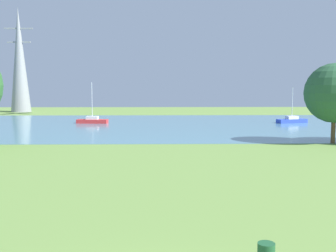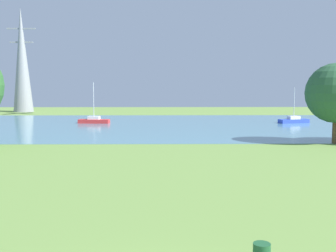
{
  "view_description": "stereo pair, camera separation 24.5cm",
  "coord_description": "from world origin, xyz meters",
  "px_view_note": "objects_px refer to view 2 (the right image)",
  "views": [
    {
      "loc": [
        0.12,
        -9.69,
        5.78
      ],
      "look_at": [
        0.8,
        21.68,
        2.66
      ],
      "focal_mm": 42.69,
      "sensor_mm": 36.0,
      "label": 1
    },
    {
      "loc": [
        0.37,
        -9.7,
        5.78
      ],
      "look_at": [
        0.8,
        21.68,
        2.66
      ],
      "focal_mm": 42.69,
      "sensor_mm": 36.0,
      "label": 2
    }
  ],
  "objects_px": {
    "sailboat_red": "(94,120)",
    "tree_mid_shore": "(336,93)",
    "sailboat_blue": "(294,120)",
    "electricity_pylon": "(22,60)"
  },
  "relations": [
    {
      "from": "sailboat_blue",
      "to": "sailboat_red",
      "type": "relative_size",
      "value": 0.88
    },
    {
      "from": "sailboat_blue",
      "to": "sailboat_red",
      "type": "bearing_deg",
      "value": 179.88
    },
    {
      "from": "sailboat_red",
      "to": "tree_mid_shore",
      "type": "height_order",
      "value": "tree_mid_shore"
    },
    {
      "from": "tree_mid_shore",
      "to": "sailboat_blue",
      "type": "bearing_deg",
      "value": 81.64
    },
    {
      "from": "sailboat_red",
      "to": "electricity_pylon",
      "type": "xyz_separation_m",
      "value": [
        -20.88,
        28.69,
        11.21
      ]
    },
    {
      "from": "sailboat_blue",
      "to": "electricity_pylon",
      "type": "relative_size",
      "value": 0.24
    },
    {
      "from": "sailboat_red",
      "to": "electricity_pylon",
      "type": "relative_size",
      "value": 0.27
    },
    {
      "from": "sailboat_blue",
      "to": "sailboat_red",
      "type": "xyz_separation_m",
      "value": [
        -31.52,
        0.06,
        0.01
      ]
    },
    {
      "from": "sailboat_blue",
      "to": "electricity_pylon",
      "type": "xyz_separation_m",
      "value": [
        -52.39,
        28.75,
        11.22
      ]
    },
    {
      "from": "sailboat_blue",
      "to": "tree_mid_shore",
      "type": "relative_size",
      "value": 0.69
    }
  ]
}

